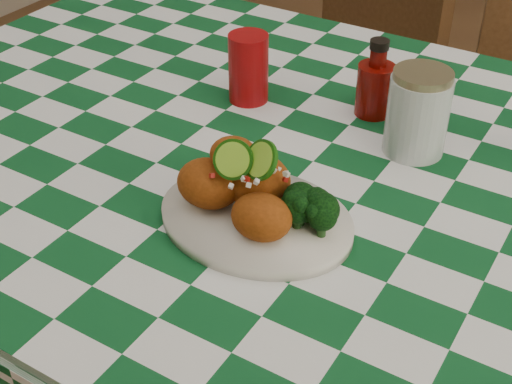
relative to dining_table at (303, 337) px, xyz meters
The scene contains 8 objects.
dining_table is the anchor object (origin of this frame).
plate 0.44m from the dining_table, 87.98° to the right, with size 0.27×0.21×0.02m, color silver, non-canonical shape.
fried_chicken_pile 0.50m from the dining_table, 89.59° to the right, with size 0.17×0.13×0.11m, color #8E3B0D, non-canonical shape.
broccoli_side 0.48m from the dining_table, 64.75° to the right, with size 0.08×0.08×0.06m, color black, non-canonical shape.
red_tumbler 0.51m from the dining_table, 148.18° to the left, with size 0.07×0.07×0.12m, color #8E070A.
ketchup_bottle 0.50m from the dining_table, 85.02° to the left, with size 0.06×0.06×0.13m, color #640905, non-canonical shape.
mason_jar 0.49m from the dining_table, 42.93° to the left, with size 0.09×0.09×0.14m, color #B2BCBA, non-canonical shape.
wooden_chair_left 0.84m from the dining_table, 115.65° to the left, with size 0.46×0.48×1.00m, color #472814, non-canonical shape.
Camera 1 is at (0.41, -0.83, 1.39)m, focal length 50.00 mm.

